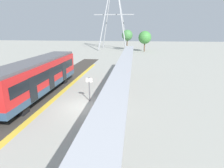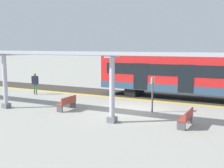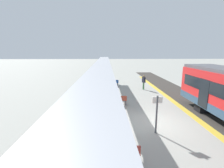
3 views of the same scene
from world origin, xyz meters
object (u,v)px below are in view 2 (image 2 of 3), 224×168
Objects in this scene: train_near_carriage at (189,75)px; passenger_waiting_near_edge at (35,81)px; bench_mid_platform at (187,118)px; bench_near_end at (67,103)px; canopy_pillar_third at (112,89)px; platform_info_sign at (152,91)px; canopy_pillar_second at (5,81)px.

passenger_waiting_near_edge is at bearing -73.17° from train_near_carriage.
passenger_waiting_near_edge is at bearing -106.32° from bench_mid_platform.
bench_near_end is 6.77m from passenger_waiting_near_edge.
bench_near_end is (7.09, -6.09, -1.39)m from train_near_carriage.
canopy_pillar_third reaches higher than bench_near_end.
train_near_carriage reaches higher than bench_near_end.
train_near_carriage is at bearing 167.69° from platform_info_sign.
train_near_carriage is 6.23× the size of platform_info_sign.
bench_mid_platform is (-0.92, 3.66, -1.35)m from canopy_pillar_third.
canopy_pillar_second is (8.36, -9.99, -0.04)m from train_near_carriage.
bench_near_end is at bearing -92.71° from bench_mid_platform.
bench_near_end is at bearing -40.66° from train_near_carriage.
passenger_waiting_near_edge is (-3.50, -5.75, 0.66)m from bench_near_end.
canopy_pillar_second reaches higher than bench_near_end.
canopy_pillar_third reaches higher than passenger_waiting_near_edge.
bench_mid_platform is 3.41m from platform_info_sign.
bench_near_end is 5.33m from platform_info_sign.
canopy_pillar_second is 9.38m from platform_info_sign.
canopy_pillar_second is at bearing -70.73° from platform_info_sign.
bench_near_end is 0.85× the size of passenger_waiting_near_edge.
bench_mid_platform is 13.74m from passenger_waiting_near_edge.
passenger_waiting_near_edge is (-4.78, -9.52, -0.68)m from canopy_pillar_third.
passenger_waiting_near_edge is (-3.86, -13.17, 0.66)m from bench_mid_platform.
platform_info_sign is at bearing 159.26° from canopy_pillar_third.
platform_info_sign is at bearing -12.31° from train_near_carriage.
canopy_pillar_second reaches higher than platform_info_sign.
bench_mid_platform is at bearing 104.17° from canopy_pillar_third.
train_near_carriage is 9.44m from bench_near_end.
canopy_pillar_third is at bearing -15.51° from train_near_carriage.
bench_near_end is (-1.27, -3.77, -1.35)m from canopy_pillar_third.
platform_info_sign is at bearing 109.27° from canopy_pillar_second.
passenger_waiting_near_edge reaches higher than bench_mid_platform.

